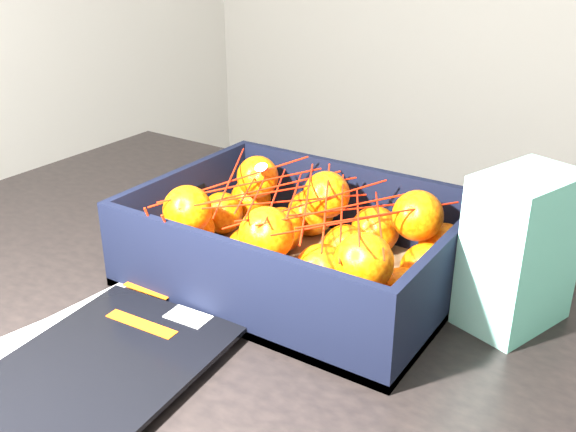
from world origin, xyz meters
The scene contains 6 objects.
table centered at (-0.11, -0.29, 0.65)m, with size 1.21×0.82×0.75m.
magazine_stack centered at (-0.10, -0.61, 0.76)m, with size 0.29×0.35×0.02m.
produce_crate centered at (0.00, -0.30, 0.79)m, with size 0.43×0.33×0.13m.
clementine_heap centered at (0.00, -0.30, 0.81)m, with size 0.41×0.31×0.13m.
mesh_net centered at (-0.01, -0.31, 0.87)m, with size 0.36×0.29×0.09m.
retail_carton centered at (0.28, -0.24, 0.85)m, with size 0.09×0.13×0.20m, color silver.
Camera 1 is at (0.44, -1.00, 1.22)m, focal length 41.40 mm.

